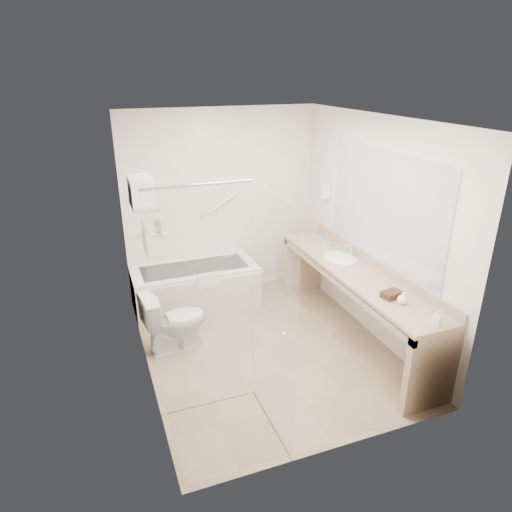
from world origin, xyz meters
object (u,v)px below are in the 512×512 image
object	(u,v)px
vanity_counter	(355,287)
bathtub	(195,286)
toilet	(175,321)
amenity_basket	(392,294)
water_bottle_left	(332,252)

from	to	relation	value
vanity_counter	bathtub	bearing A→B (deg)	137.65
toilet	vanity_counter	bearing A→B (deg)	-110.98
bathtub	toilet	size ratio (longest dim) A/B	2.27
vanity_counter	amenity_basket	bearing A→B (deg)	-92.15
bathtub	toilet	xyz separation A→B (m)	(-0.45, -0.91, 0.07)
water_bottle_left	bathtub	bearing A→B (deg)	144.76
vanity_counter	amenity_basket	world-z (taller)	vanity_counter
water_bottle_left	amenity_basket	bearing A→B (deg)	-85.96
vanity_counter	water_bottle_left	xyz separation A→B (m)	(-0.10, 0.38, 0.30)
vanity_counter	water_bottle_left	bearing A→B (deg)	104.64
vanity_counter	water_bottle_left	world-z (taller)	water_bottle_left
vanity_counter	toilet	size ratio (longest dim) A/B	3.82
bathtub	vanity_counter	distance (m)	2.09
bathtub	toilet	distance (m)	1.02
bathtub	vanity_counter	xyz separation A→B (m)	(1.52, -1.39, 0.36)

